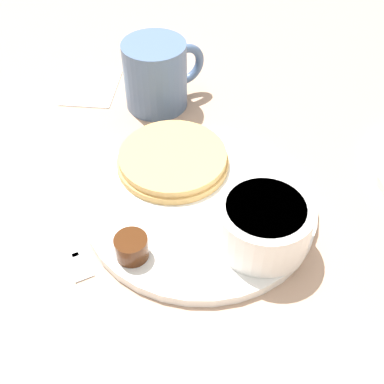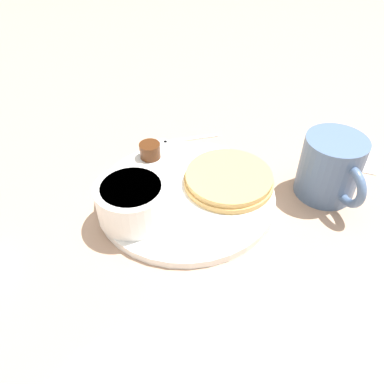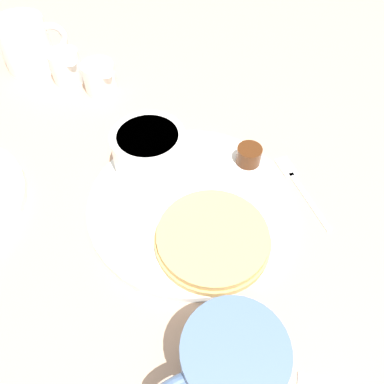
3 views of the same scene
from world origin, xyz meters
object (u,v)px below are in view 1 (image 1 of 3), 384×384
plate (201,203)px  coffee_mug (157,75)px  bowl (264,222)px  fork (71,244)px

plate → coffee_mug: (0.18, 0.12, 0.04)m
plate → coffee_mug: size_ratio=2.50×
plate → bowl: bowl is taller
plate → fork: 0.15m
coffee_mug → bowl: bearing=-137.3°
plate → coffee_mug: 0.22m
coffee_mug → fork: coffee_mug is taller
fork → plate: bearing=-50.7°
bowl → coffee_mug: size_ratio=0.93×
plate → coffee_mug: bearing=33.7°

